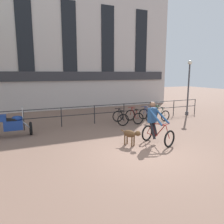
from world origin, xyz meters
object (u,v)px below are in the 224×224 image
object	(u,v)px
parked_bicycle_mid_left	(134,116)
parked_bicycle_mid_right	(147,115)
parked_motorcycle	(13,125)
street_lamp	(189,84)
parked_bicycle_near_lamp	(120,118)
cyclist_with_bike	(155,125)
dog	(131,134)
parked_bicycle_far_end	(159,114)

from	to	relation	value
parked_bicycle_mid_left	parked_bicycle_mid_right	bearing A→B (deg)	-176.79
parked_motorcycle	parked_bicycle_mid_right	xyz separation A→B (m)	(7.34, 0.30, -0.20)
parked_motorcycle	street_lamp	size ratio (longest dim) A/B	0.43
parked_bicycle_mid_right	street_lamp	size ratio (longest dim) A/B	0.33
parked_bicycle_mid_right	parked_bicycle_mid_left	bearing A→B (deg)	8.77
parked_bicycle_mid_left	street_lamp	xyz separation A→B (m)	(4.53, 0.60, 1.72)
parked_bicycle_mid_right	street_lamp	distance (m)	4.07
parked_bicycle_near_lamp	parked_motorcycle	bearing A→B (deg)	13.06
parked_motorcycle	parked_bicycle_mid_left	size ratio (longest dim) A/B	1.39
parked_bicycle_mid_right	cyclist_with_bike	bearing A→B (deg)	70.10
dog	street_lamp	xyz separation A→B (m)	(6.71, 4.17, 1.61)
parked_bicycle_far_end	parked_bicycle_mid_right	bearing A→B (deg)	-4.13
parked_bicycle_mid_right	parked_bicycle_far_end	distance (m)	0.90
parked_bicycle_mid_left	parked_bicycle_mid_right	xyz separation A→B (m)	(0.89, 0.00, 0.00)
parked_bicycle_mid_right	parked_bicycle_far_end	size ratio (longest dim) A/B	1.04
parked_motorcycle	parked_bicycle_mid_right	bearing A→B (deg)	-86.73
cyclist_with_bike	parked_bicycle_mid_left	xyz separation A→B (m)	(1.12, 3.69, -0.41)
parked_bicycle_mid_right	street_lamp	bearing A→B (deg)	-161.94
cyclist_with_bike	parked_bicycle_far_end	world-z (taller)	cyclist_with_bike
dog	parked_bicycle_mid_left	distance (m)	4.18
cyclist_with_bike	parked_bicycle_near_lamp	bearing A→B (deg)	68.56
parked_bicycle_far_end	street_lamp	distance (m)	3.29
parked_bicycle_near_lamp	parked_bicycle_far_end	world-z (taller)	same
parked_bicycle_far_end	parked_bicycle_mid_left	bearing A→B (deg)	-4.13
parked_bicycle_far_end	street_lamp	xyz separation A→B (m)	(2.74, 0.60, 1.72)
parked_bicycle_near_lamp	parked_bicycle_mid_left	size ratio (longest dim) A/B	1.05
street_lamp	parked_bicycle_mid_right	bearing A→B (deg)	-170.71
parked_bicycle_near_lamp	street_lamp	world-z (taller)	street_lamp
parked_motorcycle	parked_bicycle_mid_left	world-z (taller)	parked_motorcycle
parked_bicycle_mid_left	dog	bearing A→B (deg)	61.88
cyclist_with_bike	dog	world-z (taller)	cyclist_with_bike
parked_motorcycle	street_lamp	bearing A→B (deg)	-84.41
parked_motorcycle	cyclist_with_bike	bearing A→B (deg)	-121.56
parked_bicycle_mid_left	street_lamp	bearing A→B (deg)	-169.31
parked_motorcycle	parked_bicycle_near_lamp	distance (m)	5.57
cyclist_with_bike	parked_bicycle_near_lamp	distance (m)	3.72
dog	parked_bicycle_near_lamp	size ratio (longest dim) A/B	0.74
parked_motorcycle	parked_bicycle_far_end	world-z (taller)	parked_motorcycle
parked_motorcycle	parked_bicycle_near_lamp	size ratio (longest dim) A/B	1.32
parked_bicycle_far_end	parked_bicycle_near_lamp	bearing A→B (deg)	-4.13
cyclist_with_bike	parked_bicycle_mid_left	size ratio (longest dim) A/B	1.48
cyclist_with_bike	parked_bicycle_near_lamp	size ratio (longest dim) A/B	1.41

